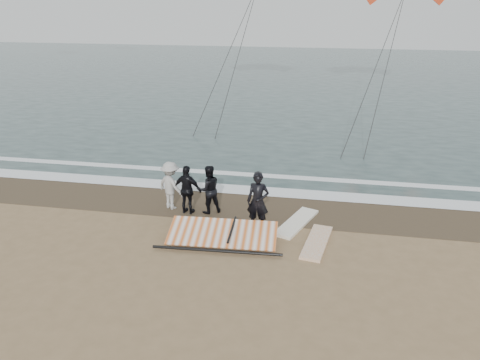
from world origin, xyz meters
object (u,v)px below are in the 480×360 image
object	(u,v)px
board_white	(317,242)
sail_rig	(221,234)
man_main	(258,201)
board_cream	(297,223)

from	to	relation	value
board_white	sail_rig	size ratio (longest dim) A/B	0.57
man_main	board_white	size ratio (longest dim) A/B	0.89
board_cream	board_white	bearing A→B (deg)	-39.51
man_main	board_cream	world-z (taller)	man_main
board_cream	sail_rig	distance (m)	2.70
board_white	board_cream	xyz separation A→B (m)	(-0.70, 1.23, 0.00)
board_cream	sail_rig	world-z (taller)	sail_rig
board_white	board_cream	size ratio (longest dim) A/B	0.96
board_white	board_cream	world-z (taller)	board_cream
board_white	man_main	bearing A→B (deg)	170.79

